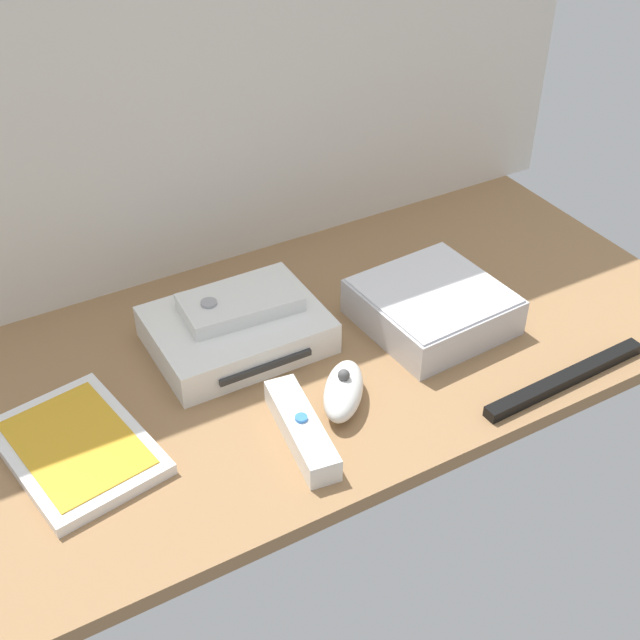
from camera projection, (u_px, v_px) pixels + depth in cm
name	position (u px, v px, depth cm)	size (l,w,h in cm)	color
ground_plane	(320.00, 351.00, 107.77)	(100.00, 48.00, 2.00)	#936D47
back_wall	(221.00, 35.00, 104.78)	(110.00, 1.20, 64.00)	silver
game_console	(237.00, 330.00, 106.08)	(21.10, 16.61, 4.40)	white
mini_computer	(432.00, 306.00, 109.36)	(17.96, 17.96, 5.30)	silver
game_case	(77.00, 448.00, 91.92)	(16.55, 20.99, 1.56)	white
remote_wand	(301.00, 429.00, 93.11)	(5.65, 15.16, 3.40)	white
remote_nunchuk	(343.00, 391.00, 97.33)	(9.74, 10.52, 5.10)	white
remote_classic_pad	(240.00, 302.00, 105.27)	(14.88, 8.90, 2.40)	white
sensor_bar	(566.00, 379.00, 100.99)	(24.00, 1.80, 1.40)	black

